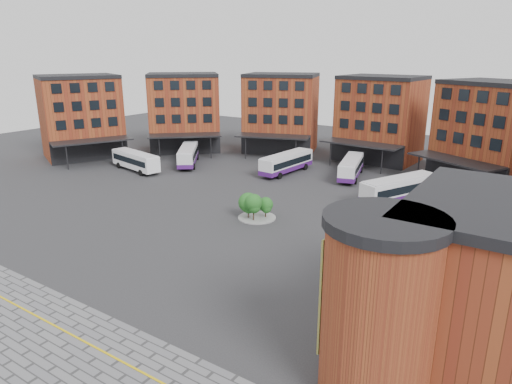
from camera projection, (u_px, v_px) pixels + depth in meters
The scene contains 11 objects.
ground at pixel (172, 250), 44.28m from camera, with size 160.00×160.00×0.00m, color #28282B.
yellow_line at pixel (53, 325), 32.08m from camera, with size 26.00×0.15×0.02m, color gold.
main_building at pixel (311, 123), 75.11m from camera, with size 94.14×42.48×14.60m.
east_building at pixel (510, 301), 25.08m from camera, with size 17.40×15.40×10.60m.
tree_island at pixel (254, 205), 51.93m from camera, with size 4.40×4.40×3.20m.
bus_a at pixel (135, 160), 73.39m from camera, with size 10.94×4.52×3.02m.
bus_b at pixel (188, 155), 77.43m from camera, with size 8.56×10.45×3.12m.
bus_c at pixel (287, 162), 71.95m from camera, with size 3.56×11.40×3.16m.
bus_d at pixel (351, 167), 69.36m from camera, with size 5.05×10.99×3.02m.
bus_e at pixel (400, 189), 57.89m from camera, with size 7.31×11.65×3.27m.
bus_f at pixel (444, 212), 49.63m from camera, with size 7.99×10.78×3.12m.
Camera 1 is at (29.38, -29.29, 18.41)m, focal length 32.00 mm.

